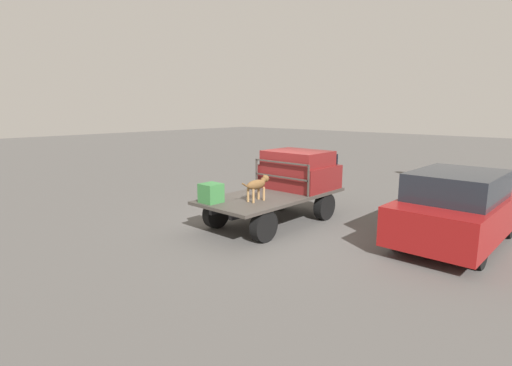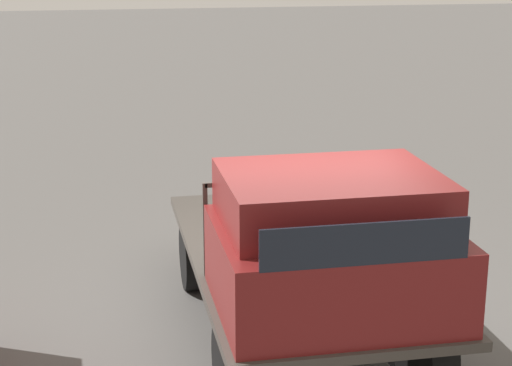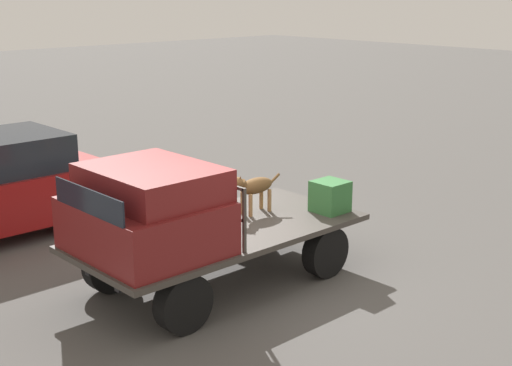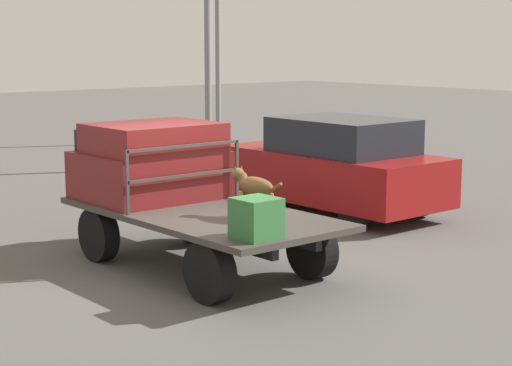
{
  "view_description": "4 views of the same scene",
  "coord_description": "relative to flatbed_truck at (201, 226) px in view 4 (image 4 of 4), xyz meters",
  "views": [
    {
      "loc": [
        -8.01,
        -6.77,
        3.1
      ],
      "look_at": [
        -0.89,
        -0.22,
        1.27
      ],
      "focal_mm": 28.0,
      "sensor_mm": 36.0,
      "label": 1
    },
    {
      "loc": [
        7.37,
        -1.83,
        3.68
      ],
      "look_at": [
        -0.89,
        -0.22,
        1.27
      ],
      "focal_mm": 60.0,
      "sensor_mm": 36.0,
      "label": 2
    },
    {
      "loc": [
        6.03,
        7.23,
        4.04
      ],
      "look_at": [
        -0.89,
        -0.22,
        1.27
      ],
      "focal_mm": 50.0,
      "sensor_mm": 36.0,
      "label": 3
    },
    {
      "loc": [
        -9.05,
        6.66,
        3.04
      ],
      "look_at": [
        -0.89,
        -0.22,
        1.27
      ],
      "focal_mm": 60.0,
      "sensor_mm": 36.0,
      "label": 4
    }
  ],
  "objects": [
    {
      "name": "flatbed_truck",
      "position": [
        0.0,
        0.0,
        0.0
      ],
      "size": [
        4.15,
        1.98,
        0.81
      ],
      "color": "black",
      "rests_on": "ground"
    },
    {
      "name": "dog",
      "position": [
        -0.83,
        -0.22,
        0.62
      ],
      "size": [
        0.97,
        0.24,
        0.65
      ],
      "rotation": [
        0.0,
        0.0,
        -0.31
      ],
      "color": "#9E7547",
      "rests_on": "flatbed_truck"
    },
    {
      "name": "truck_cab",
      "position": [
        1.19,
        0.0,
        0.73
      ],
      "size": [
        1.59,
        1.86,
        1.09
      ],
      "color": "maroon",
      "rests_on": "flatbed_truck"
    },
    {
      "name": "ground_plane",
      "position": [
        0.0,
        0.0,
        -0.6
      ],
      "size": [
        80.0,
        80.0,
        0.0
      ],
      "primitive_type": "plane",
      "color": "#514F4C"
    },
    {
      "name": "parked_sedan",
      "position": [
        1.6,
        -4.18,
        0.25
      ],
      "size": [
        4.17,
        1.89,
        1.71
      ],
      "rotation": [
        0.0,
        0.0,
        -0.03
      ],
      "color": "black",
      "rests_on": "ground"
    },
    {
      "name": "cargo_crate",
      "position": [
        -1.74,
        0.5,
        0.45
      ],
      "size": [
        0.47,
        0.47,
        0.47
      ],
      "color": "#337038",
      "rests_on": "flatbed_truck"
    },
    {
      "name": "truck_headboard",
      "position": [
        0.36,
        0.0,
        0.78
      ],
      "size": [
        0.04,
        1.86,
        0.85
      ],
      "color": "#3D3833",
      "rests_on": "flatbed_truck"
    }
  ]
}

